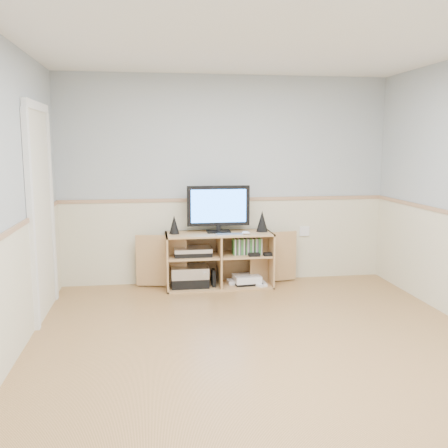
{
  "coord_description": "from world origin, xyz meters",
  "views": [
    {
      "loc": [
        -0.91,
        -3.75,
        1.67
      ],
      "look_at": [
        -0.18,
        1.2,
        0.88
      ],
      "focal_mm": 40.0,
      "sensor_mm": 36.0,
      "label": 1
    }
  ],
  "objects": [
    {
      "name": "media_cabinet",
      "position": [
        -0.12,
        2.04,
        0.33
      ],
      "size": [
        1.96,
        0.47,
        0.65
      ],
      "color": "tan",
      "rests_on": "floor"
    },
    {
      "name": "game_cases",
      "position": [
        0.21,
        1.96,
        0.48
      ],
      "size": [
        0.34,
        0.14,
        0.19
      ],
      "primitive_type": "cube",
      "color": "#3F8C3F",
      "rests_on": "media_cabinet"
    },
    {
      "name": "game_consoles",
      "position": [
        0.2,
        1.97,
        0.07
      ],
      "size": [
        0.45,
        0.3,
        0.11
      ],
      "color": "white",
      "rests_on": "media_cabinet"
    },
    {
      "name": "keyboard",
      "position": [
        -0.02,
        1.84,
        0.66
      ],
      "size": [
        0.3,
        0.13,
        0.01
      ],
      "primitive_type": "cube",
      "rotation": [
        0.0,
        0.0,
        0.03
      ],
      "color": "silver",
      "rests_on": "media_cabinet"
    },
    {
      "name": "room",
      "position": [
        -0.06,
        0.12,
        1.22
      ],
      "size": [
        4.04,
        4.54,
        2.54
      ],
      "color": "tan",
      "rests_on": "ground"
    },
    {
      "name": "monitor",
      "position": [
        -0.12,
        2.03,
        0.95
      ],
      "size": [
        0.74,
        0.18,
        0.55
      ],
      "color": "black",
      "rests_on": "media_cabinet"
    },
    {
      "name": "mouse",
      "position": [
        0.17,
        1.84,
        0.67
      ],
      "size": [
        0.11,
        0.09,
        0.04
      ],
      "primitive_type": "ellipsoid",
      "rotation": [
        0.0,
        0.0,
        -0.27
      ],
      "color": "white",
      "rests_on": "media_cabinet"
    },
    {
      "name": "wall_outlet",
      "position": [
        1.0,
        2.23,
        0.6
      ],
      "size": [
        0.12,
        0.03,
        0.12
      ],
      "primitive_type": "cube",
      "color": "white",
      "rests_on": "wall_back"
    },
    {
      "name": "speaker_right",
      "position": [
        0.4,
        2.0,
        0.78
      ],
      "size": [
        0.14,
        0.14,
        0.25
      ],
      "primitive_type": "cone",
      "color": "black",
      "rests_on": "media_cabinet"
    },
    {
      "name": "speaker_left",
      "position": [
        -0.65,
        2.0,
        0.76
      ],
      "size": [
        0.12,
        0.12,
        0.22
      ],
      "primitive_type": "cone",
      "color": "black",
      "rests_on": "media_cabinet"
    },
    {
      "name": "av_components",
      "position": [
        -0.46,
        1.98,
        0.22
      ],
      "size": [
        0.52,
        0.32,
        0.47
      ],
      "color": "black",
      "rests_on": "media_cabinet"
    }
  ]
}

